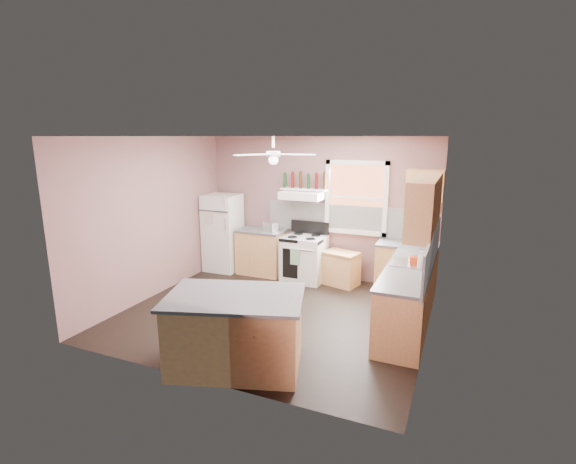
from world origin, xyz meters
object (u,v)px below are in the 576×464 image
at_px(toaster, 271,227).
at_px(stove, 304,259).
at_px(refrigerator, 223,233).
at_px(cart, 341,268).
at_px(island, 236,333).

relative_size(toaster, stove, 0.33).
bearing_deg(toaster, refrigerator, -154.48).
distance_m(toaster, cart, 1.57).
bearing_deg(stove, cart, 4.72).
xyz_separation_m(toaster, island, (1.05, -3.20, -0.56)).
height_order(refrigerator, cart, refrigerator).
xyz_separation_m(refrigerator, cart, (2.49, 0.05, -0.47)).
bearing_deg(toaster, stove, 23.14).
height_order(refrigerator, island, refrigerator).
xyz_separation_m(refrigerator, toaster, (1.07, 0.03, 0.21)).
distance_m(refrigerator, toaster, 1.09).
bearing_deg(island, cart, 66.03).
distance_m(refrigerator, cart, 2.53).
bearing_deg(toaster, cart, 25.18).
distance_m(cart, island, 3.25).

